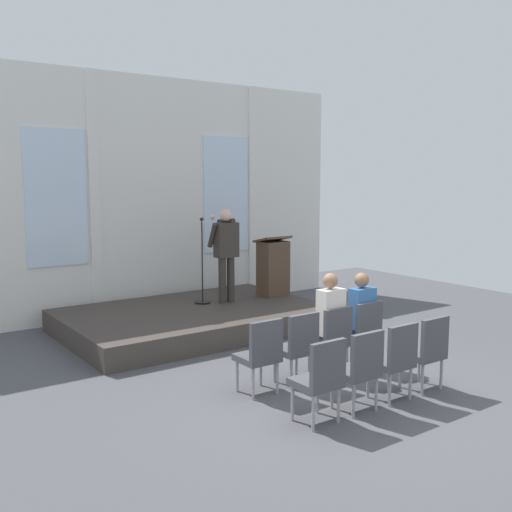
# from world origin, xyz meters

# --- Properties ---
(ground_plane) EXTENTS (14.99, 14.99, 0.00)m
(ground_plane) POSITION_xyz_m (0.00, 0.00, 0.00)
(ground_plane) COLOR #4C4C51
(rear_partition) EXTENTS (8.80, 0.14, 4.54)m
(rear_partition) POSITION_xyz_m (0.02, 5.76, 2.27)
(rear_partition) COLOR silver
(rear_partition) RESTS_ON ground
(stage_platform) EXTENTS (4.33, 2.86, 0.37)m
(stage_platform) POSITION_xyz_m (0.00, 4.03, 0.19)
(stage_platform) COLOR #3F3833
(stage_platform) RESTS_ON ground
(speaker) EXTENTS (0.52, 0.69, 1.69)m
(speaker) POSITION_xyz_m (0.75, 4.15, 1.35)
(speaker) COLOR #332D28
(speaker) RESTS_ON stage_platform
(mic_stand) EXTENTS (0.28, 0.28, 1.55)m
(mic_stand) POSITION_xyz_m (0.36, 4.32, 0.71)
(mic_stand) COLOR black
(mic_stand) RESTS_ON stage_platform
(lectern) EXTENTS (0.60, 0.48, 1.16)m
(lectern) POSITION_xyz_m (1.82, 4.14, 0.92)
(lectern) COLOR #4C3828
(lectern) RESTS_ON stage_platform
(chair_r0_c0) EXTENTS (0.46, 0.44, 0.94)m
(chair_r0_c0) POSITION_xyz_m (-0.87, 0.84, 0.53)
(chair_r0_c0) COLOR #99999E
(chair_r0_c0) RESTS_ON ground
(chair_r0_c1) EXTENTS (0.46, 0.44, 0.94)m
(chair_r0_c1) POSITION_xyz_m (-0.29, 0.84, 0.53)
(chair_r0_c1) COLOR #99999E
(chair_r0_c1) RESTS_ON ground
(chair_r0_c2) EXTENTS (0.46, 0.44, 0.94)m
(chair_r0_c2) POSITION_xyz_m (0.29, 0.84, 0.53)
(chair_r0_c2) COLOR #99999E
(chair_r0_c2) RESTS_ON ground
(audience_r0_c2) EXTENTS (0.36, 0.39, 1.38)m
(audience_r0_c2) POSITION_xyz_m (0.29, 0.92, 0.76)
(audience_r0_c2) COLOR #2D2D33
(audience_r0_c2) RESTS_ON ground
(chair_r0_c3) EXTENTS (0.46, 0.44, 0.94)m
(chair_r0_c3) POSITION_xyz_m (0.87, 0.84, 0.53)
(chair_r0_c3) COLOR #99999E
(chair_r0_c3) RESTS_ON ground
(audience_r0_c3) EXTENTS (0.36, 0.39, 1.33)m
(audience_r0_c3) POSITION_xyz_m (0.87, 0.92, 0.74)
(audience_r0_c3) COLOR #2D2D33
(audience_r0_c3) RESTS_ON ground
(chair_r1_c0) EXTENTS (0.46, 0.44, 0.94)m
(chair_r1_c0) POSITION_xyz_m (-0.87, -0.24, 0.53)
(chair_r1_c0) COLOR #99999E
(chair_r1_c0) RESTS_ON ground
(chair_r1_c1) EXTENTS (0.46, 0.44, 0.94)m
(chair_r1_c1) POSITION_xyz_m (-0.29, -0.24, 0.53)
(chair_r1_c1) COLOR #99999E
(chair_r1_c1) RESTS_ON ground
(chair_r1_c2) EXTENTS (0.46, 0.44, 0.94)m
(chair_r1_c2) POSITION_xyz_m (0.29, -0.24, 0.53)
(chair_r1_c2) COLOR #99999E
(chair_r1_c2) RESTS_ON ground
(chair_r1_c3) EXTENTS (0.46, 0.44, 0.94)m
(chair_r1_c3) POSITION_xyz_m (0.87, -0.24, 0.53)
(chair_r1_c3) COLOR #99999E
(chair_r1_c3) RESTS_ON ground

